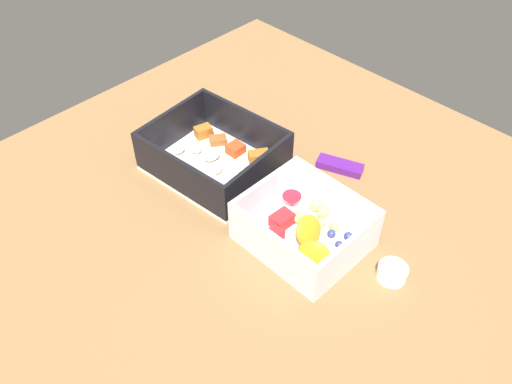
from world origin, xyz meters
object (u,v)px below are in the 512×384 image
Objects in this scene: pasta_container at (214,157)px; paper_cup_liner at (392,272)px; fruit_bowl at (305,229)px; candy_bar at (340,166)px.

paper_cup_liner is at bearing -2.00° from pasta_container.
fruit_bowl reaches higher than candy_bar.
candy_bar is at bearing 146.44° from paper_cup_liner.
fruit_bowl is at bearing -164.94° from paper_cup_liner.
fruit_bowl is 2.16× the size of candy_bar.
paper_cup_liner is at bearing -33.56° from candy_bar.
paper_cup_liner is (11.83, 3.18, -1.33)cm from fruit_bowl.
pasta_container is 19.14cm from candy_bar.
candy_bar is 20.80cm from paper_cup_liner.
fruit_bowl is at bearing -9.51° from pasta_container.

